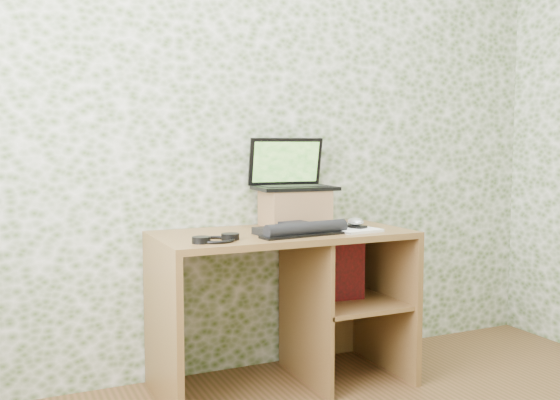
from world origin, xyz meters
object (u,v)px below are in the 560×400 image
desk (294,284)px  laptop (291,177)px  riser (295,208)px  notepad (349,229)px  keyboard (301,229)px

desk → laptop: bearing=69.9°
desk → riser: bearing=63.4°
notepad → keyboard: bearing=177.6°
keyboard → notepad: bearing=-1.6°
keyboard → notepad: size_ratio=1.62×
laptop → riser: bearing=-85.5°
keyboard → notepad: keyboard is taller
desk → keyboard: 0.32m
riser → keyboard: 0.28m
desk → laptop: (0.06, 0.16, 0.52)m
riser → notepad: size_ratio=1.08×
laptop → keyboard: size_ratio=0.89×
laptop → notepad: bearing=-52.1°
riser → laptop: bearing=90.0°
riser → laptop: (0.00, 0.04, 0.15)m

